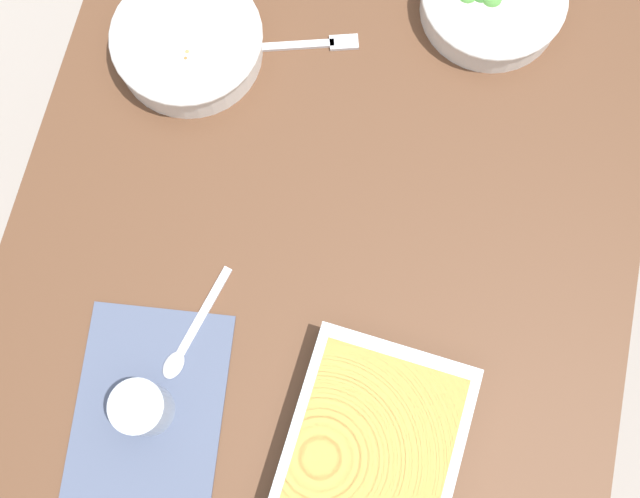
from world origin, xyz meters
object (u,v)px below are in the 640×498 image
at_px(drink_cup, 143,408).
at_px(fork_on_table, 310,44).
at_px(stew_bowl, 188,42).
at_px(spoon_spare, 189,338).
at_px(baking_dish, 370,458).
at_px(broccoli_bowl, 492,0).
at_px(spoon_by_broccoli, 486,34).

distance_m(drink_cup, fork_on_table, 0.59).
bearing_deg(fork_on_table, stew_bowl, 106.67).
xyz_separation_m(spoon_spare, fork_on_table, (0.48, -0.06, -0.00)).
bearing_deg(fork_on_table, spoon_spare, 172.54).
bearing_deg(baking_dish, spoon_spare, 69.60).
xyz_separation_m(broccoli_bowl, baking_dish, (-0.70, 0.04, 0.00)).
xyz_separation_m(drink_cup, spoon_spare, (0.11, -0.03, -0.03)).
distance_m(baking_dish, spoon_spare, 0.30).
bearing_deg(baking_dish, fork_on_table, 20.12).
height_order(baking_dish, fork_on_table, baking_dish).
xyz_separation_m(broccoli_bowl, fork_on_table, (-0.12, 0.26, -0.03)).
bearing_deg(fork_on_table, spoon_by_broccoli, -73.71).
xyz_separation_m(stew_bowl, spoon_spare, (-0.43, -0.11, -0.03)).
bearing_deg(fork_on_table, baking_dish, -159.88).
distance_m(spoon_by_broccoli, spoon_spare, 0.64).
bearing_deg(spoon_by_broccoli, broccoli_bowl, 4.79).
distance_m(stew_bowl, broccoli_bowl, 0.47).
bearing_deg(drink_cup, spoon_by_broccoli, -27.99).
xyz_separation_m(drink_cup, fork_on_table, (0.59, -0.09, -0.04)).
distance_m(baking_dish, spoon_by_broccoli, 0.66).
height_order(broccoli_bowl, spoon_by_broccoli, broccoli_bowl).
xyz_separation_m(drink_cup, spoon_by_broccoli, (0.66, -0.35, -0.03)).
distance_m(stew_bowl, drink_cup, 0.54).
xyz_separation_m(broccoli_bowl, spoon_by_broccoli, (-0.04, -0.00, -0.03)).
height_order(baking_dish, drink_cup, drink_cup).
distance_m(broccoli_bowl, spoon_by_broccoli, 0.05).
bearing_deg(broccoli_bowl, drink_cup, 153.71).
height_order(stew_bowl, baking_dish, baking_dish).
distance_m(broccoli_bowl, spoon_spare, 0.68).
bearing_deg(baking_dish, stew_bowl, 36.26).
bearing_deg(spoon_by_broccoli, spoon_spare, 149.76).
relative_size(broccoli_bowl, fork_on_table, 1.27).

